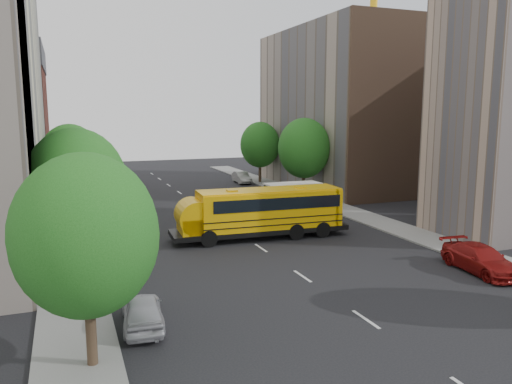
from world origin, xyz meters
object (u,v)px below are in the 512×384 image
street_tree_2 (71,158)px  parked_car_4 (294,194)px  school_bus (258,210)px  safari_truck (288,197)px  parked_car_0 (143,311)px  parked_car_5 (242,177)px  street_tree_4 (304,148)px  street_tree_1 (77,185)px  parked_car_1 (101,206)px  parked_car_3 (481,259)px  street_tree_0 (86,236)px  parked_car_2 (88,195)px  street_tree_5 (260,145)px

street_tree_2 → parked_car_4: 20.76m
school_bus → safari_truck: (5.64, 7.31, -0.58)m
safari_truck → parked_car_0: 24.55m
parked_car_5 → street_tree_4: bearing=-76.9°
street_tree_4 → street_tree_1: bearing=-140.7°
school_bus → parked_car_1: bearing=131.2°
street_tree_1 → parked_car_5: street_tree_1 is taller
street_tree_2 → parked_car_3: street_tree_2 is taller
school_bus → parked_car_1: size_ratio=2.73×
street_tree_4 → street_tree_2: bearing=180.0°
street_tree_2 → safari_truck: street_tree_2 is taller
street_tree_0 → street_tree_4: size_ratio=0.91×
street_tree_2 → parked_car_0: bearing=-85.3°
safari_truck → parked_car_4: 5.62m
parked_car_2 → parked_car_5: (18.40, 7.27, -0.08)m
street_tree_2 → parked_car_3: 32.40m
street_tree_1 → safari_truck: 21.37m
parked_car_3 → parked_car_2: bearing=127.6°
parked_car_4 → parked_car_5: bearing=93.7°
street_tree_2 → parked_car_0: 25.76m
street_tree_2 → safari_truck: 18.82m
parked_car_3 → street_tree_2: bearing=134.7°
street_tree_4 → safari_truck: (-4.56, -6.17, -3.71)m
street_tree_4 → parked_car_3: (-1.59, -24.84, -4.34)m
school_bus → parked_car_5: size_ratio=2.95×
street_tree_0 → parked_car_1: bearing=85.3°
parked_car_0 → street_tree_4: bearing=-122.5°
parked_car_1 → parked_car_3: (18.21, -23.57, -0.02)m
street_tree_5 → school_bus: (-10.20, -25.48, -2.76)m
street_tree_5 → safari_truck: size_ratio=1.24×
street_tree_0 → parked_car_5: bearing=64.0°
street_tree_0 → parked_car_1: street_tree_0 is taller
street_tree_5 → parked_car_0: (-19.90, -37.34, -4.02)m
school_bus → parked_car_1: school_bus is taller
street_tree_0 → parked_car_1: (2.20, 26.73, -3.89)m
street_tree_5 → school_bus: size_ratio=0.60×
parked_car_0 → parked_car_5: 41.84m
street_tree_4 → safari_truck: bearing=-126.5°
parked_car_1 → parked_car_5: (17.60, 13.84, -0.05)m
school_bus → parked_car_3: 14.30m
street_tree_5 → street_tree_0: bearing=-118.8°
street_tree_5 → parked_car_0: bearing=-118.0°
parked_car_2 → street_tree_2: bearing=69.3°
street_tree_2 → parked_car_4: bearing=-3.9°
street_tree_1 → parked_car_1: street_tree_1 is taller
parked_car_3 → parked_car_5: parked_car_3 is taller
school_bus → parked_car_3: (8.61, -11.35, -1.21)m
street_tree_5 → safari_truck: 19.03m
street_tree_0 → street_tree_5: size_ratio=0.99×
safari_truck → parked_car_0: safari_truck is taller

